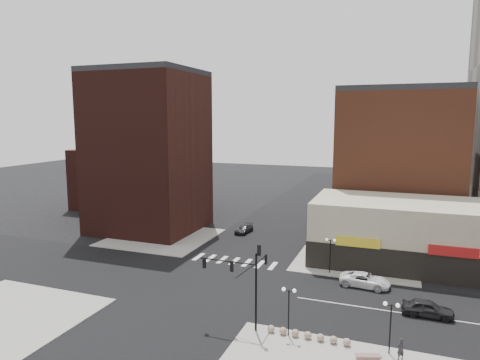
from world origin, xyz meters
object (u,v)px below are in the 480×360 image
(traffic_signal, at_px, (247,274))
(street_lamp_se_b, at_px, (391,315))
(street_lamp_se_a, at_px, (289,299))
(dark_sedan_north, at_px, (244,229))
(stone_bench, at_px, (368,357))
(pedestrian, at_px, (401,349))
(dark_sedan_east, at_px, (428,308))
(white_suv, at_px, (365,280))
(street_lamp_ne, at_px, (330,247))

(traffic_signal, relative_size, street_lamp_se_b, 1.87)
(street_lamp_se_a, height_order, dark_sedan_north, street_lamp_se_a)
(stone_bench, bearing_deg, pedestrian, 4.71)
(dark_sedan_east, bearing_deg, white_suv, 48.87)
(street_lamp_se_b, relative_size, pedestrian, 2.41)
(traffic_signal, height_order, dark_sedan_north, traffic_signal)
(street_lamp_ne, height_order, white_suv, street_lamp_ne)
(street_lamp_se_a, xyz_separation_m, stone_bench, (6.56, -1.57, -2.94))
(street_lamp_se_a, xyz_separation_m, street_lamp_se_b, (8.00, 0.00, 0.00))
(street_lamp_se_b, height_order, dark_sedan_north, street_lamp_se_b)
(dark_sedan_east, relative_size, stone_bench, 2.33)
(traffic_signal, relative_size, dark_sedan_east, 1.71)
(street_lamp_se_a, xyz_separation_m, white_suv, (5.18, 13.44, -2.55))
(street_lamp_se_a, relative_size, street_lamp_ne, 1.00)
(street_lamp_ne, bearing_deg, pedestrian, -64.84)
(dark_sedan_north, height_order, stone_bench, dark_sedan_north)
(street_lamp_se_b, bearing_deg, stone_bench, -132.53)
(street_lamp_se_a, xyz_separation_m, street_lamp_ne, (1.00, 16.00, 0.00))
(street_lamp_ne, bearing_deg, dark_sedan_east, -37.74)
(traffic_signal, height_order, street_lamp_se_b, traffic_signal)
(street_lamp_ne, xyz_separation_m, stone_bench, (5.56, -17.57, -2.94))
(street_lamp_se_a, height_order, dark_sedan_east, street_lamp_se_a)
(white_suv, bearing_deg, dark_sedan_north, 55.64)
(street_lamp_se_b, xyz_separation_m, dark_sedan_east, (3.16, 8.13, -2.52))
(pedestrian, height_order, stone_bench, pedestrian)
(white_suv, distance_m, dark_sedan_north, 25.46)
(pedestrian, bearing_deg, stone_bench, -16.54)
(dark_sedan_east, relative_size, dark_sedan_north, 1.05)
(stone_bench, bearing_deg, dark_sedan_east, 46.21)
(street_lamp_se_b, distance_m, pedestrian, 2.52)
(stone_bench, bearing_deg, white_suv, 76.83)
(pedestrian, bearing_deg, street_lamp_se_a, -43.65)
(pedestrian, distance_m, stone_bench, 2.52)
(white_suv, bearing_deg, traffic_signal, 150.67)
(street_lamp_se_b, height_order, dark_sedan_east, street_lamp_se_b)
(dark_sedan_east, distance_m, pedestrian, 9.06)
(street_lamp_se_a, xyz_separation_m, dark_sedan_north, (-14.60, 29.47, -2.67))
(street_lamp_se_b, xyz_separation_m, white_suv, (-2.82, 13.44, -2.55))
(pedestrian, relative_size, stone_bench, 0.88)
(street_lamp_ne, bearing_deg, traffic_signal, -106.75)
(street_lamp_se_b, distance_m, stone_bench, 3.63)
(street_lamp_se_b, relative_size, street_lamp_ne, 1.00)
(dark_sedan_east, distance_m, dark_sedan_north, 33.45)
(street_lamp_se_a, bearing_deg, pedestrian, -3.99)
(traffic_signal, distance_m, stone_bench, 11.44)
(white_suv, height_order, pedestrian, pedestrian)
(dark_sedan_north, xyz_separation_m, pedestrian, (23.40, -30.08, 0.36))
(traffic_signal, distance_m, dark_sedan_east, 17.43)
(white_suv, distance_m, dark_sedan_east, 7.99)
(traffic_signal, xyz_separation_m, street_lamp_ne, (4.76, 15.83, -1.67))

